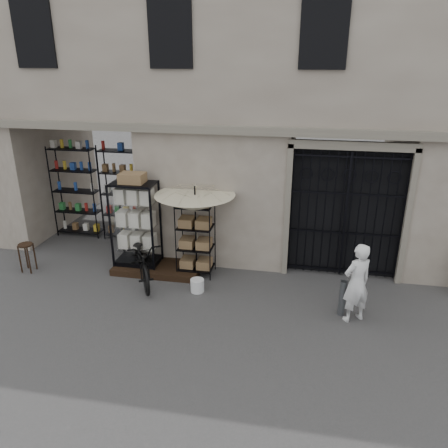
% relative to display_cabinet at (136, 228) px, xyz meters
% --- Properties ---
extents(ground, '(80.00, 80.00, 0.00)m').
position_rel_display_cabinet_xyz_m(ground, '(2.89, -1.59, -1.02)').
color(ground, black).
rests_on(ground, ground).
extents(main_building, '(14.00, 4.00, 9.00)m').
position_rel_display_cabinet_xyz_m(main_building, '(2.89, 2.41, 3.48)').
color(main_building, gray).
rests_on(main_building, ground).
extents(shop_recess, '(3.00, 1.70, 3.00)m').
position_rel_display_cabinet_xyz_m(shop_recess, '(-1.61, 1.21, 0.48)').
color(shop_recess, black).
rests_on(shop_recess, ground).
extents(shop_shelving, '(2.70, 0.50, 2.50)m').
position_rel_display_cabinet_xyz_m(shop_shelving, '(-1.66, 1.71, 0.23)').
color(shop_shelving, black).
rests_on(shop_shelving, ground).
extents(iron_gate, '(2.50, 0.21, 3.00)m').
position_rel_display_cabinet_xyz_m(iron_gate, '(4.64, 0.68, 0.48)').
color(iron_gate, black).
rests_on(iron_gate, ground).
extents(step_platform, '(2.00, 0.90, 0.15)m').
position_rel_display_cabinet_xyz_m(step_platform, '(0.49, -0.04, -0.95)').
color(step_platform, black).
rests_on(step_platform, ground).
extents(display_cabinet, '(1.13, 0.93, 2.11)m').
position_rel_display_cabinet_xyz_m(display_cabinet, '(0.00, 0.00, 0.00)').
color(display_cabinet, black).
rests_on(display_cabinet, step_platform).
extents(wire_rack, '(0.82, 0.62, 1.76)m').
position_rel_display_cabinet_xyz_m(wire_rack, '(1.40, 0.01, -0.16)').
color(wire_rack, black).
rests_on(wire_rack, ground).
extents(market_umbrella, '(1.69, 1.72, 2.51)m').
position_rel_display_cabinet_xyz_m(market_umbrella, '(1.40, 0.04, 0.78)').
color(market_umbrella, black).
rests_on(market_umbrella, ground).
extents(white_bucket, '(0.33, 0.33, 0.28)m').
position_rel_display_cabinet_xyz_m(white_bucket, '(1.62, -0.79, -0.88)').
color(white_bucket, silver).
rests_on(white_bucket, ground).
extents(bicycle, '(1.10, 1.24, 1.97)m').
position_rel_display_cabinet_xyz_m(bicycle, '(0.31, -0.53, -1.02)').
color(bicycle, black).
rests_on(bicycle, ground).
extents(wooden_stool, '(0.35, 0.35, 0.68)m').
position_rel_display_cabinet_xyz_m(wooden_stool, '(-2.47, -0.60, -0.66)').
color(wooden_stool, black).
rests_on(wooden_stool, ground).
extents(steel_bollard, '(0.17, 0.17, 0.73)m').
position_rel_display_cabinet_xyz_m(steel_bollard, '(4.58, -1.13, -0.66)').
color(steel_bollard, slate).
rests_on(steel_bollard, ground).
extents(shopkeeper, '(1.31, 1.63, 0.38)m').
position_rel_display_cabinet_xyz_m(shopkeeper, '(4.78, -1.27, -1.02)').
color(shopkeeper, silver).
rests_on(shopkeeper, ground).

